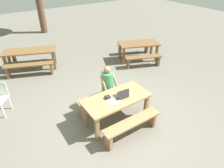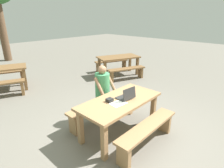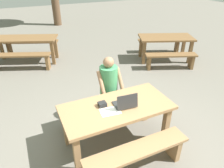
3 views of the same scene
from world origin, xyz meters
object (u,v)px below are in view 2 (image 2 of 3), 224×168
Objects in this scene: picnic_table_front at (120,105)px; person_seated at (104,89)px; picnic_table_mid at (118,60)px; laptop at (126,96)px; small_pouch at (110,100)px.

picnic_table_front is 0.65m from person_seated.
person_seated reaches higher than picnic_table_mid.
picnic_table_mid reaches higher than picnic_table_front.
person_seated is at bearing 75.90° from picnic_table_front.
laptop is at bearing -114.56° from picnic_table_mid.
picnic_table_mid is (3.14, 2.50, -0.15)m from small_pouch.
picnic_table_front is 14.11× the size of small_pouch.
picnic_table_front is at bearing -24.88° from small_pouch.
small_pouch is at bearing -20.90° from laptop.
picnic_table_mid is (2.78, 1.98, -0.13)m from person_seated.
laptop reaches higher than small_pouch.
picnic_table_front is 0.22m from laptop.
picnic_table_front is 1.33× the size of person_seated.
small_pouch is 4.02m from picnic_table_mid.
picnic_table_mid is at bearing 38.52° from small_pouch.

